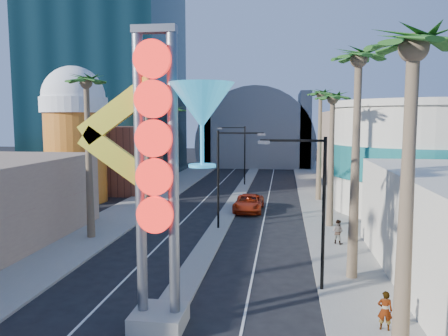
{
  "coord_description": "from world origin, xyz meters",
  "views": [
    {
      "loc": [
        5.13,
        -14.18,
        8.83
      ],
      "look_at": [
        0.42,
        20.31,
        4.99
      ],
      "focal_mm": 35.0,
      "sensor_mm": 36.0,
      "label": 1
    }
  ],
  "objects_px": {
    "neon_sign": "(176,158)",
    "pedestrian_a": "(385,310)",
    "red_pickup": "(249,203)",
    "pedestrian_b": "(338,232)"
  },
  "relations": [
    {
      "from": "neon_sign",
      "to": "pedestrian_a",
      "type": "bearing_deg",
      "value": 6.03
    },
    {
      "from": "neon_sign",
      "to": "red_pickup",
      "type": "distance_m",
      "value": 25.32
    },
    {
      "from": "red_pickup",
      "to": "pedestrian_b",
      "type": "bearing_deg",
      "value": -55.49
    },
    {
      "from": "neon_sign",
      "to": "red_pickup",
      "type": "height_order",
      "value": "neon_sign"
    },
    {
      "from": "red_pickup",
      "to": "pedestrian_b",
      "type": "xyz_separation_m",
      "value": [
        7.14,
        -10.78,
        0.2
      ]
    },
    {
      "from": "pedestrian_a",
      "to": "pedestrian_b",
      "type": "relative_size",
      "value": 0.97
    },
    {
      "from": "red_pickup",
      "to": "pedestrian_a",
      "type": "xyz_separation_m",
      "value": [
        7.54,
        -23.55,
        0.17
      ]
    },
    {
      "from": "neon_sign",
      "to": "pedestrian_b",
      "type": "height_order",
      "value": "neon_sign"
    },
    {
      "from": "neon_sign",
      "to": "pedestrian_a",
      "type": "distance_m",
      "value": 10.71
    },
    {
      "from": "pedestrian_a",
      "to": "pedestrian_b",
      "type": "xyz_separation_m",
      "value": [
        -0.4,
        12.77,
        0.03
      ]
    }
  ]
}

